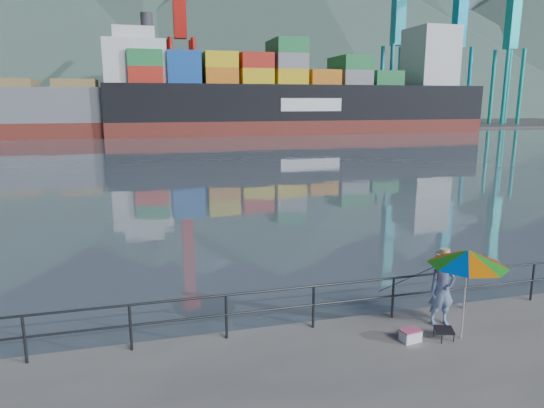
{
  "coord_description": "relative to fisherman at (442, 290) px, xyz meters",
  "views": [
    {
      "loc": [
        -2.55,
        -7.98,
        5.09
      ],
      "look_at": [
        1.17,
        6.0,
        2.0
      ],
      "focal_mm": 32.0,
      "sensor_mm": 36.0,
      "label": 1
    }
  ],
  "objects": [
    {
      "name": "fisherman",
      "position": [
        0.0,
        0.0,
        0.0
      ],
      "size": [
        0.65,
        0.47,
        1.68
      ],
      "primitive_type": "imported",
      "rotation": [
        0.0,
        0.0,
        -0.11
      ],
      "color": "#184A91",
      "rests_on": "ground"
    },
    {
      "name": "bulk_carrier",
      "position": [
        -21.25,
        69.95,
        3.29
      ],
      "size": [
        51.12,
        8.85,
        14.5
      ],
      "color": "maroon",
      "rests_on": "ground"
    },
    {
      "name": "mountains",
      "position": [
        34.92,
        206.65,
        34.71
      ],
      "size": [
        600.0,
        332.8,
        80.0
      ],
      "color": "#385147",
      "rests_on": "ground"
    },
    {
      "name": "container_ship",
      "position": [
        21.19,
        69.55,
        4.97
      ],
      "size": [
        62.53,
        10.42,
        18.1
      ],
      "color": "maroon",
      "rests_on": "ground"
    },
    {
      "name": "port_cranes",
      "position": [
        27.1,
        82.9,
        15.16
      ],
      "size": [
        116.0,
        28.0,
        38.4
      ],
      "color": "#B11614",
      "rests_on": "ground"
    },
    {
      "name": "guardrail",
      "position": [
        -3.9,
        0.6,
        -0.32
      ],
      "size": [
        22.0,
        0.06,
        1.03
      ],
      "color": "#2D3033",
      "rests_on": "ground"
    },
    {
      "name": "fishing_rod",
      "position": [
        -0.46,
        0.72,
        -0.84
      ],
      "size": [
        0.59,
        1.78,
        1.31
      ],
      "primitive_type": "cylinder",
      "rotation": [
        0.96,
        0.0,
        0.31
      ],
      "color": "black",
      "rests_on": "ground"
    },
    {
      "name": "container_stacks",
      "position": [
        31.09,
        93.1,
        2.31
      ],
      "size": [
        58.0,
        8.4,
        7.8
      ],
      "color": "gray",
      "rests_on": "ground"
    },
    {
      "name": "folding_stool",
      "position": [
        -0.35,
        -0.67,
        -0.71
      ],
      "size": [
        0.49,
        0.49,
        0.25
      ],
      "color": "black",
      "rests_on": "ground"
    },
    {
      "name": "harbor_water",
      "position": [
        -3.9,
        128.9,
        -0.84
      ],
      "size": [
        500.0,
        280.0,
        0.0
      ],
      "primitive_type": "cube",
      "color": "#505F69",
      "rests_on": "ground"
    },
    {
      "name": "far_dock",
      "position": [
        6.1,
        91.9,
        -0.84
      ],
      "size": [
        200.0,
        40.0,
        0.4
      ],
      "primitive_type": "cube",
      "color": "#514F4C",
      "rests_on": "ground"
    },
    {
      "name": "cooler_bag",
      "position": [
        -1.09,
        -0.56,
        -0.72
      ],
      "size": [
        0.44,
        0.33,
        0.24
      ],
      "primitive_type": "cube",
      "rotation": [
        0.0,
        0.0,
        0.14
      ],
      "color": "white",
      "rests_on": "ground"
    },
    {
      "name": "beach_umbrella",
      "position": [
        0.06,
        -0.73,
        1.01
      ],
      "size": [
        1.93,
        1.93,
        2.02
      ],
      "color": "white",
      "rests_on": "ground"
    }
  ]
}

